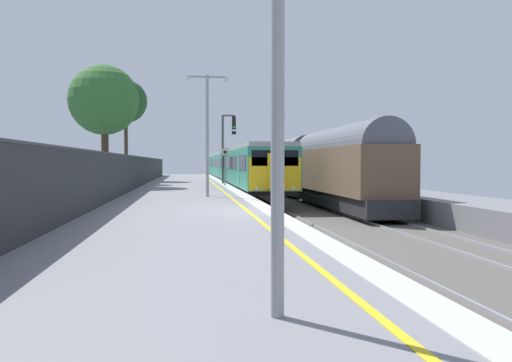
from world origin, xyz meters
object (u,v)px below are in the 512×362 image
object	(u,v)px
signal_gantry	(226,141)
background_tree_left	(105,102)
commuter_train_at_platform	(229,166)
speed_limit_sign	(225,161)
platform_lamp_near	(278,17)
platform_lamp_mid	(207,125)
freight_train_adjacent_track	(275,164)
background_tree_right	(126,103)
background_tree_centre	(107,103)

from	to	relation	value
signal_gantry	background_tree_left	bearing A→B (deg)	-154.21
commuter_train_at_platform	speed_limit_sign	xyz separation A→B (m)	(-1.85, -20.25, 0.40)
platform_lamp_near	platform_lamp_mid	size ratio (longest dim) A/B	0.90
commuter_train_at_platform	freight_train_adjacent_track	size ratio (longest dim) A/B	1.01
background_tree_right	background_tree_left	bearing A→B (deg)	-90.11
freight_train_adjacent_track	platform_lamp_near	world-z (taller)	platform_lamp_near
freight_train_adjacent_track	signal_gantry	distance (m)	12.14
signal_gantry	platform_lamp_near	size ratio (longest dim) A/B	1.02
commuter_train_at_platform	platform_lamp_mid	size ratio (longest dim) A/B	10.70
freight_train_adjacent_track	background_tree_right	xyz separation A→B (m)	(-13.75, -3.46, 5.31)
commuter_train_at_platform	background_tree_centre	world-z (taller)	background_tree_centre
freight_train_adjacent_track	background_tree_centre	world-z (taller)	background_tree_centre
signal_gantry	platform_lamp_near	bearing A→B (deg)	-93.29
platform_lamp_near	background_tree_right	distance (m)	42.57
signal_gantry	platform_lamp_near	xyz separation A→B (m)	(-1.99, -34.72, -0.19)
commuter_train_at_platform	background_tree_centre	xyz separation A→B (m)	(-10.44, -15.25, 4.85)
commuter_train_at_platform	background_tree_left	bearing A→B (deg)	-115.62
commuter_train_at_platform	background_tree_right	world-z (taller)	background_tree_right
signal_gantry	background_tree_right	world-z (taller)	background_tree_right
platform_lamp_mid	background_tree_centre	xyz separation A→B (m)	(-6.97, 16.44, 2.78)
platform_lamp_mid	freight_train_adjacent_track	bearing A→B (deg)	73.95
platform_lamp_near	background_tree_centre	distance (m)	36.63
commuter_train_at_platform	background_tree_left	size ratio (longest dim) A/B	7.53
speed_limit_sign	background_tree_centre	distance (m)	10.89
background_tree_left	commuter_train_at_platform	bearing A→B (deg)	64.38
signal_gantry	platform_lamp_mid	xyz separation A→B (m)	(-1.99, -15.32, 0.09)
speed_limit_sign	background_tree_centre	world-z (taller)	background_tree_centre
commuter_train_at_platform	platform_lamp_mid	world-z (taller)	platform_lamp_mid
signal_gantry	platform_lamp_mid	size ratio (longest dim) A/B	0.92
background_tree_left	background_tree_centre	xyz separation A→B (m)	(-0.67, 5.12, 0.53)
commuter_train_at_platform	background_tree_centre	size ratio (longest dim) A/B	7.69
signal_gantry	speed_limit_sign	size ratio (longest dim) A/B	1.99
freight_train_adjacent_track	speed_limit_sign	distance (m)	15.70
speed_limit_sign	background_tree_right	distance (m)	14.55
speed_limit_sign	background_tree_left	size ratio (longest dim) A/B	0.32
commuter_train_at_platform	signal_gantry	size ratio (longest dim) A/B	11.63
platform_lamp_near	platform_lamp_mid	bearing A→B (deg)	90.00
freight_train_adjacent_track	speed_limit_sign	bearing A→B (deg)	-111.88
commuter_train_at_platform	platform_lamp_mid	bearing A→B (deg)	-96.26
signal_gantry	platform_lamp_mid	bearing A→B (deg)	-97.41
background_tree_centre	background_tree_right	bearing A→B (deg)	83.54
platform_lamp_mid	background_tree_centre	size ratio (longest dim) A/B	0.72
background_tree_centre	background_tree_right	distance (m)	6.18
background_tree_left	background_tree_right	world-z (taller)	background_tree_right
platform_lamp_near	background_tree_left	size ratio (longest dim) A/B	0.64
speed_limit_sign	platform_lamp_near	bearing A→B (deg)	-93.02
signal_gantry	background_tree_centre	bearing A→B (deg)	172.91
platform_lamp_near	background_tree_left	world-z (taller)	background_tree_left
freight_train_adjacent_track	background_tree_right	size ratio (longest dim) A/B	6.83
background_tree_left	background_tree_right	xyz separation A→B (m)	(0.02, 11.23, 1.17)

